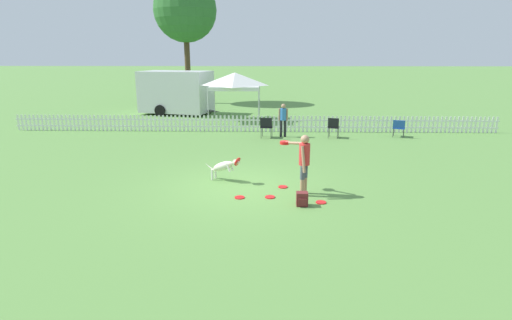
% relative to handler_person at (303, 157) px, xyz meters
% --- Properties ---
extents(ground_plane, '(240.00, 240.00, 0.00)m').
position_rel_handler_person_xyz_m(ground_plane, '(-1.58, 0.50, -1.00)').
color(ground_plane, '#5B8C42').
extents(handler_person, '(0.81, 0.96, 1.59)m').
position_rel_handler_person_xyz_m(handler_person, '(0.00, 0.00, 0.00)').
color(handler_person, tan).
rests_on(handler_person, ground_plane).
extents(leaping_dog, '(1.14, 0.68, 0.76)m').
position_rel_handler_person_xyz_m(leaping_dog, '(-2.17, 1.07, -0.55)').
color(leaping_dog, beige).
rests_on(leaping_dog, ground_plane).
extents(frisbee_near_handler, '(0.26, 0.26, 0.02)m').
position_rel_handler_person_xyz_m(frisbee_near_handler, '(0.43, -0.64, -0.99)').
color(frisbee_near_handler, red).
rests_on(frisbee_near_handler, ground_plane).
extents(frisbee_near_dog, '(0.26, 0.26, 0.02)m').
position_rel_handler_person_xyz_m(frisbee_near_dog, '(-1.62, -0.35, -0.99)').
color(frisbee_near_dog, red).
rests_on(frisbee_near_dog, ground_plane).
extents(frisbee_midfield, '(0.26, 0.26, 0.02)m').
position_rel_handler_person_xyz_m(frisbee_midfield, '(-0.48, 0.53, -0.99)').
color(frisbee_midfield, red).
rests_on(frisbee_midfield, ground_plane).
extents(frisbee_far_scatter, '(0.26, 0.26, 0.02)m').
position_rel_handler_person_xyz_m(frisbee_far_scatter, '(-0.84, -0.29, -0.99)').
color(frisbee_far_scatter, red).
rests_on(frisbee_far_scatter, ground_plane).
extents(backpack_on_grass, '(0.28, 0.27, 0.34)m').
position_rel_handler_person_xyz_m(backpack_on_grass, '(-0.06, -0.84, -0.83)').
color(backpack_on_grass, maroon).
rests_on(backpack_on_grass, ground_plane).
extents(picket_fence, '(23.02, 0.04, 0.77)m').
position_rel_handler_person_xyz_m(picket_fence, '(-1.58, 8.79, -0.61)').
color(picket_fence, white).
rests_on(picket_fence, ground_plane).
extents(folding_chair_blue_left, '(0.57, 0.59, 0.92)m').
position_rel_handler_person_xyz_m(folding_chair_blue_left, '(-0.97, 7.29, -0.45)').
color(folding_chair_blue_left, '#333338').
rests_on(folding_chair_blue_left, ground_plane).
extents(folding_chair_center, '(0.58, 0.59, 0.91)m').
position_rel_handler_person_xyz_m(folding_chair_center, '(1.98, 7.35, -0.45)').
color(folding_chair_center, '#333338').
rests_on(folding_chair_center, ground_plane).
extents(folding_chair_green_right, '(0.66, 0.67, 0.78)m').
position_rel_handler_person_xyz_m(folding_chair_green_right, '(4.91, 7.63, -0.53)').
color(folding_chair_green_right, '#333338').
rests_on(folding_chair_green_right, ground_plane).
extents(canopy_tent_main, '(2.69, 2.69, 2.63)m').
position_rel_handler_person_xyz_m(canopy_tent_main, '(-2.71, 12.10, 1.18)').
color(canopy_tent_main, silver).
rests_on(canopy_tent_main, ground_plane).
extents(spectator_standing, '(0.42, 0.27, 1.48)m').
position_rel_handler_person_xyz_m(spectator_standing, '(-0.22, 7.57, -0.12)').
color(spectator_standing, black).
rests_on(spectator_standing, ground_plane).
extents(equipment_trailer, '(5.03, 3.28, 2.60)m').
position_rel_handler_person_xyz_m(equipment_trailer, '(-6.52, 14.52, 0.37)').
color(equipment_trailer, silver).
rests_on(equipment_trailer, ground_plane).
extents(tree_left_grove, '(4.54, 4.54, 8.94)m').
position_rel_handler_person_xyz_m(tree_left_grove, '(-6.91, 20.40, 5.64)').
color(tree_left_grove, '#4C3823').
rests_on(tree_left_grove, ground_plane).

